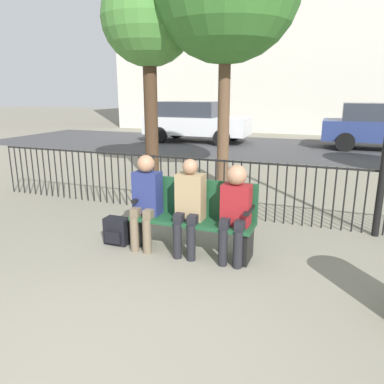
{
  "coord_description": "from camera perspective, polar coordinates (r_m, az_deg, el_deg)",
  "views": [
    {
      "loc": [
        1.57,
        -1.87,
        1.99
      ],
      "look_at": [
        0.0,
        2.29,
        0.8
      ],
      "focal_mm": 35.0,
      "sensor_mm": 36.0,
      "label": 1
    }
  ],
  "objects": [
    {
      "name": "ground_plane",
      "position": [
        3.15,
        -16.45,
        -24.95
      ],
      "size": [
        80.0,
        80.0,
        0.0
      ],
      "primitive_type": "plane",
      "color": "gray"
    },
    {
      "name": "park_bench",
      "position": [
        4.76,
        0.33,
        -3.39
      ],
      "size": [
        1.57,
        0.45,
        0.92
      ],
      "color": "#194728",
      "rests_on": "ground"
    },
    {
      "name": "seated_person_0",
      "position": [
        4.83,
        -7.05,
        -0.71
      ],
      "size": [
        0.34,
        0.39,
        1.23
      ],
      "color": "brown",
      "rests_on": "ground"
    },
    {
      "name": "seated_person_1",
      "position": [
        4.6,
        -0.43,
        -1.66
      ],
      "size": [
        0.34,
        0.39,
        1.21
      ],
      "color": "black",
      "rests_on": "ground"
    },
    {
      "name": "seated_person_2",
      "position": [
        4.43,
        6.58,
        -2.34
      ],
      "size": [
        0.34,
        0.39,
        1.18
      ],
      "color": "black",
      "rests_on": "ground"
    },
    {
      "name": "backpack",
      "position": [
        5.16,
        -11.38,
        -5.88
      ],
      "size": [
        0.32,
        0.23,
        0.36
      ],
      "color": "black",
      "rests_on": "ground"
    },
    {
      "name": "fence_railing",
      "position": [
        6.07,
        4.92,
        1.29
      ],
      "size": [
        9.01,
        0.03,
        0.95
      ],
      "color": "black",
      "rests_on": "ground"
    },
    {
      "name": "tree_0",
      "position": [
        8.81,
        -6.66,
        24.43
      ],
      "size": [
        2.01,
        2.01,
        4.52
      ],
      "color": "#422D1E",
      "rests_on": "ground"
    },
    {
      "name": "street_surface",
      "position": [
        14.1,
        14.15,
        6.46
      ],
      "size": [
        24.0,
        6.0,
        0.01
      ],
      "color": "#3D3D3F",
      "rests_on": "ground"
    },
    {
      "name": "parked_car_0",
      "position": [
        15.47,
        0.48,
        10.76
      ],
      "size": [
        4.2,
        1.94,
        1.62
      ],
      "color": "silver",
      "rests_on": "ground"
    },
    {
      "name": "parked_car_1",
      "position": [
        14.88,
        27.15,
        8.97
      ],
      "size": [
        4.2,
        1.94,
        1.62
      ],
      "color": "navy",
      "rests_on": "ground"
    }
  ]
}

